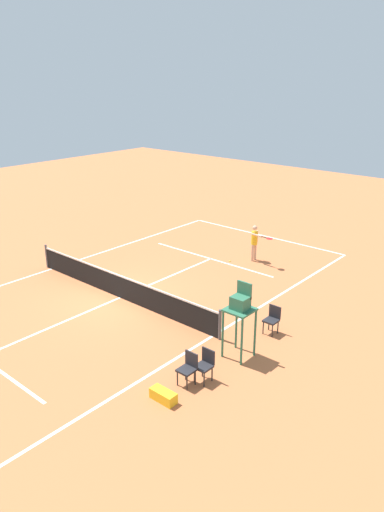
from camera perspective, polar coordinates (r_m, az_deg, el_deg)
ground_plane at (r=19.19m, az=-8.41°, el=-4.84°), size 60.00×60.00×0.00m
court_lines at (r=19.19m, az=-8.41°, el=-4.84°), size 9.27×20.62×0.01m
tennis_net at (r=18.98m, az=-8.49°, el=-3.49°), size 9.87×0.10×1.07m
player_serving at (r=22.55m, az=7.41°, el=1.86°), size 1.26×0.64×1.69m
tennis_ball at (r=22.62m, az=4.47°, el=-0.59°), size 0.07×0.07×0.07m
umpire_chair at (r=14.60m, az=5.67°, el=-6.17°), size 0.80×0.80×2.41m
courtside_chair_near at (r=13.94m, az=1.54°, el=-12.53°), size 0.44×0.46×0.95m
courtside_chair_mid at (r=16.50m, az=9.39°, el=-7.23°), size 0.44×0.46×0.95m
courtside_chair_far at (r=13.79m, az=-0.46°, el=-12.91°), size 0.44×0.46×0.95m
equipment_bag at (r=13.42m, az=-3.38°, el=-16.03°), size 0.76×0.32×0.30m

